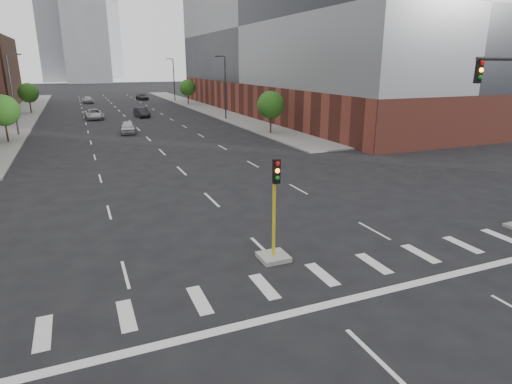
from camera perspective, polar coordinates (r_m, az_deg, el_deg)
sidewalk_left_far at (r=80.86m, az=-28.52°, el=9.12°), size 5.00×92.00×0.15m
sidewalk_right_far at (r=83.45m, az=-7.32°, el=11.16°), size 5.00×92.00×0.15m
building_right_main at (r=75.60m, az=6.70°, el=18.91°), size 24.00×70.00×22.00m
tower_left at (r=227.69m, az=-24.62°, el=22.15°), size 22.00×22.00×70.00m
tower_right at (r=268.54m, az=-20.46°, el=22.62°), size 20.00×20.00×80.00m
tower_mid at (r=206.68m, az=-21.93°, el=19.50°), size 18.00×18.00×44.00m
median_traffic_signal at (r=18.06m, az=2.41°, el=-6.18°), size 1.20×1.20×4.40m
streetlight_right_a at (r=64.50m, az=-4.20°, el=14.04°), size 1.60×0.22×9.07m
streetlight_right_b at (r=98.29m, az=-10.95°, el=14.71°), size 1.60×0.22×9.07m
streetlight_left at (r=56.51m, az=-29.68°, el=11.58°), size 1.60×0.22×9.07m
tree_left_near at (r=51.75m, az=-30.65°, el=9.34°), size 3.20×3.20×4.85m
tree_left_far at (r=81.50m, az=-28.08°, el=11.59°), size 3.20×3.20×4.85m
tree_right_near at (r=50.89m, az=1.99°, el=11.54°), size 3.20×3.20×4.85m
tree_right_far at (r=88.75m, az=-9.11°, el=13.56°), size 3.20×3.20×4.85m
car_near_left at (r=53.83m, az=-16.71°, el=8.27°), size 2.16×4.38×1.44m
car_mid_right at (r=69.99m, az=-14.99°, el=10.23°), size 2.08×4.63×1.48m
car_far_left at (r=69.49m, az=-20.81°, el=9.67°), size 2.74×5.41×1.46m
car_deep_right at (r=103.96m, az=-14.95°, el=12.17°), size 2.64×5.09×1.41m
car_distant at (r=98.56m, az=-21.53°, el=11.39°), size 2.31×4.60×1.51m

